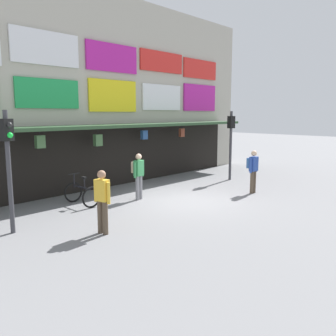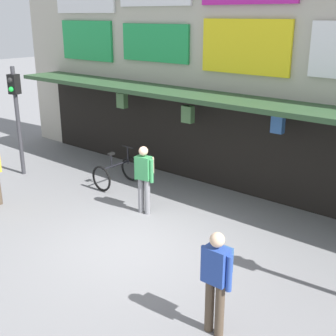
{
  "view_description": "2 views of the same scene",
  "coord_description": "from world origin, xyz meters",
  "px_view_note": "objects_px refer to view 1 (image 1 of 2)",
  "views": [
    {
      "loc": [
        -9.61,
        -8.06,
        3.13
      ],
      "look_at": [
        -0.69,
        0.2,
        1.24
      ],
      "focal_mm": 38.18,
      "sensor_mm": 36.0,
      "label": 1
    },
    {
      "loc": [
        5.83,
        -5.93,
        4.57
      ],
      "look_at": [
        0.14,
        0.86,
        1.53
      ],
      "focal_mm": 47.92,
      "sensor_mm": 36.0,
      "label": 2
    }
  ],
  "objects_px": {
    "pedestrian_in_yellow": "(253,168)",
    "pedestrian_in_white": "(138,173)",
    "traffic_light_far": "(231,134)",
    "bicycle_parked": "(82,194)",
    "pedestrian_in_blue": "(102,198)",
    "traffic_light_near": "(8,152)"
  },
  "relations": [
    {
      "from": "pedestrian_in_yellow",
      "to": "pedestrian_in_white",
      "type": "xyz_separation_m",
      "value": [
        -3.76,
        2.51,
        0.0
      ]
    },
    {
      "from": "pedestrian_in_yellow",
      "to": "traffic_light_far",
      "type": "bearing_deg",
      "value": 50.84
    },
    {
      "from": "traffic_light_far",
      "to": "pedestrian_in_white",
      "type": "relative_size",
      "value": 1.9
    },
    {
      "from": "bicycle_parked",
      "to": "pedestrian_in_white",
      "type": "distance_m",
      "value": 2.11
    },
    {
      "from": "pedestrian_in_white",
      "to": "bicycle_parked",
      "type": "bearing_deg",
      "value": 155.83
    },
    {
      "from": "pedestrian_in_yellow",
      "to": "pedestrian_in_white",
      "type": "height_order",
      "value": "same"
    },
    {
      "from": "pedestrian_in_blue",
      "to": "pedestrian_in_yellow",
      "type": "bearing_deg",
      "value": -3.5
    },
    {
      "from": "pedestrian_in_yellow",
      "to": "pedestrian_in_white",
      "type": "distance_m",
      "value": 4.52
    },
    {
      "from": "traffic_light_near",
      "to": "traffic_light_far",
      "type": "xyz_separation_m",
      "value": [
        10.31,
        0.02,
        0.0
      ]
    },
    {
      "from": "bicycle_parked",
      "to": "pedestrian_in_blue",
      "type": "bearing_deg",
      "value": -114.33
    },
    {
      "from": "traffic_light_near",
      "to": "pedestrian_in_yellow",
      "type": "height_order",
      "value": "traffic_light_near"
    },
    {
      "from": "pedestrian_in_yellow",
      "to": "traffic_light_near",
      "type": "bearing_deg",
      "value": 165.42
    },
    {
      "from": "pedestrian_in_blue",
      "to": "traffic_light_far",
      "type": "bearing_deg",
      "value": 11.67
    },
    {
      "from": "pedestrian_in_blue",
      "to": "pedestrian_in_yellow",
      "type": "xyz_separation_m",
      "value": [
        6.93,
        -0.42,
        0.04
      ]
    },
    {
      "from": "traffic_light_far",
      "to": "pedestrian_in_white",
      "type": "bearing_deg",
      "value": 177.11
    },
    {
      "from": "bicycle_parked",
      "to": "pedestrian_in_blue",
      "type": "relative_size",
      "value": 0.7
    },
    {
      "from": "bicycle_parked",
      "to": "pedestrian_in_blue",
      "type": "xyz_separation_m",
      "value": [
        -1.32,
        -2.92,
        0.55
      ]
    },
    {
      "from": "traffic_light_far",
      "to": "pedestrian_in_yellow",
      "type": "height_order",
      "value": "traffic_light_far"
    },
    {
      "from": "traffic_light_near",
      "to": "pedestrian_in_yellow",
      "type": "relative_size",
      "value": 1.9
    },
    {
      "from": "bicycle_parked",
      "to": "traffic_light_near",
      "type": "bearing_deg",
      "value": -158.61
    },
    {
      "from": "bicycle_parked",
      "to": "pedestrian_in_blue",
      "type": "distance_m",
      "value": 3.25
    },
    {
      "from": "traffic_light_near",
      "to": "traffic_light_far",
      "type": "height_order",
      "value": "same"
    }
  ]
}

